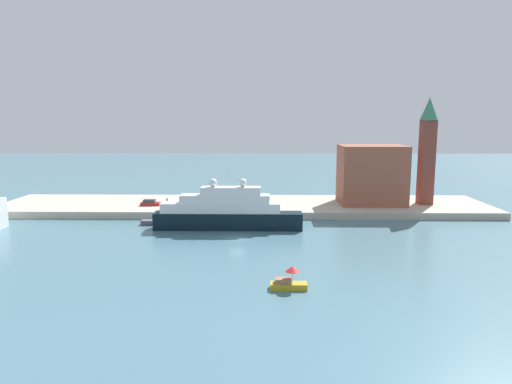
{
  "coord_description": "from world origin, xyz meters",
  "views": [
    {
      "loc": [
        4.53,
        -78.41,
        20.65
      ],
      "look_at": [
        3.15,
        6.0,
        7.34
      ],
      "focal_mm": 32.92,
      "sensor_mm": 36.0,
      "label": 1
    }
  ],
  "objects": [
    {
      "name": "parked_car",
      "position": [
        -20.65,
        23.6,
        2.05
      ],
      "size": [
        4.26,
        1.79,
        1.32
      ],
      "color": "#B21E1E",
      "rests_on": "quay_dock"
    },
    {
      "name": "harbor_building",
      "position": [
        28.87,
        26.86,
        8.07
      ],
      "size": [
        14.29,
        10.74,
        13.16
      ],
      "primitive_type": "cube",
      "color": "#93513D",
      "rests_on": "quay_dock"
    },
    {
      "name": "work_barge",
      "position": [
        -17.04,
        11.07,
        0.46
      ],
      "size": [
        4.71,
        1.59,
        0.91
      ],
      "primitive_type": "cube",
      "color": "#595966",
      "rests_on": "ground"
    },
    {
      "name": "quay_dock",
      "position": [
        0.0,
        27.19,
        0.74
      ],
      "size": [
        110.0,
        22.38,
        1.49
      ],
      "primitive_type": "cube",
      "color": "#B7AD99",
      "rests_on": "ground"
    },
    {
      "name": "person_figure",
      "position": [
        -16.77,
        23.12,
        2.34
      ],
      "size": [
        0.36,
        0.36,
        1.83
      ],
      "color": "#4C4C4C",
      "rests_on": "quay_dock"
    },
    {
      "name": "large_yacht",
      "position": [
        -2.47,
        7.69,
        3.26
      ],
      "size": [
        27.73,
        3.73,
        11.36
      ],
      "color": "black",
      "rests_on": "ground"
    },
    {
      "name": "bell_tower",
      "position": [
        40.86,
        26.42,
        14.48
      ],
      "size": [
        3.92,
        3.92,
        23.64
      ],
      "color": "brown",
      "rests_on": "quay_dock"
    },
    {
      "name": "small_motorboat",
      "position": [
        7.62,
        -23.56,
        0.99
      ],
      "size": [
        4.49,
        1.83,
        2.86
      ],
      "color": "#B7991E",
      "rests_on": "ground"
    },
    {
      "name": "ground",
      "position": [
        0.0,
        0.0,
        0.0
      ],
      "size": [
        400.0,
        400.0,
        0.0
      ],
      "primitive_type": "plane",
      "color": "slate"
    },
    {
      "name": "mooring_bollard",
      "position": [
        4.63,
        17.51,
        1.79
      ],
      "size": [
        0.45,
        0.45,
        0.6
      ],
      "primitive_type": "cylinder",
      "color": "black",
      "rests_on": "quay_dock"
    }
  ]
}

